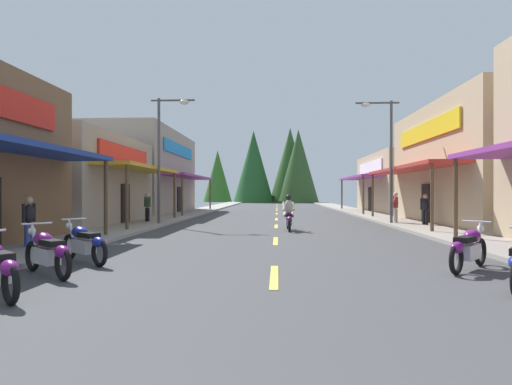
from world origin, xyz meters
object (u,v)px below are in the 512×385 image
Objects in this scene: pedestrian_by_shop at (425,208)px; pedestrian_browsing at (396,206)px; motorcycle_parked_left_3 at (84,243)px; motorcycle_parked_right_3 at (469,248)px; rider_cruising_lead at (289,216)px; motorcycle_parked_left_2 at (47,252)px; pedestrian_strolling at (29,219)px; streetlamp_right at (385,144)px; pedestrian_waiting at (147,206)px; streetlamp_left at (166,143)px.

pedestrian_by_shop is 0.96× the size of pedestrian_browsing.
motorcycle_parked_left_3 is 1.08× the size of pedestrian_by_shop.
motorcycle_parked_left_3 is 1.03× the size of pedestrian_browsing.
rider_cruising_lead is at bearing 62.32° from motorcycle_parked_right_3.
motorcycle_parked_left_2 is 1.00× the size of motorcycle_parked_left_3.
motorcycle_parked_right_3 is at bearing -133.35° from motorcycle_parked_left_2.
pedestrian_strolling is at bearing 34.29° from pedestrian_browsing.
motorcycle_parked_right_3 is (-1.38, -12.87, -3.64)m from streetlamp_right.
pedestrian_browsing is 12.99m from pedestrian_waiting.
motorcycle_parked_left_2 is 11.56m from rider_cruising_lead.
motorcycle_parked_left_3 is 10.19m from rider_cruising_lead.
pedestrian_browsing is (5.57, 3.66, 0.31)m from rider_cruising_lead.
pedestrian_waiting reaches higher than pedestrian_strolling.
pedestrian_browsing is at bearing -57.76° from rider_cruising_lead.
pedestrian_waiting reaches higher than motorcycle_parked_left_2.
rider_cruising_lead reaches higher than motorcycle_parked_left_3.
motorcycle_parked_left_3 is (-9.99, -12.38, -3.64)m from streetlamp_right.
motorcycle_parked_right_3 is at bearing 77.22° from pedestrian_browsing.
motorcycle_parked_right_3 is at bearing -9.84° from pedestrian_strolling.
rider_cruising_lead is 1.29× the size of pedestrian_browsing.
pedestrian_waiting is at bearing 81.04° from motorcycle_parked_right_3.
pedestrian_browsing reaches higher than pedestrian_by_shop.
streetlamp_left is at bearing -174.76° from streetlamp_right.
motorcycle_parked_left_3 is 12.99m from pedestrian_waiting.
streetlamp_right reaches higher than pedestrian_waiting.
streetlamp_right is 17.54m from motorcycle_parked_left_2.
streetlamp_right reaches higher than pedestrian_browsing.
motorcycle_parked_left_2 is 1.10× the size of pedestrian_strolling.
pedestrian_browsing is at bearing 5.67° from streetlamp_left.
motorcycle_parked_right_3 is 1.01× the size of pedestrian_waiting.
streetlamp_left is at bearing -45.77° from motorcycle_parked_left_2.
streetlamp_left is at bearing 80.50° from motorcycle_parked_right_3.
motorcycle_parked_left_2 is 1.03× the size of pedestrian_browsing.
rider_cruising_lead is at bearing -11.70° from pedestrian_by_shop.
rider_cruising_lead is at bearing -22.41° from streetlamp_left.
pedestrian_strolling reaches higher than motorcycle_parked_left_3.
pedestrian_strolling is at bearing -15.30° from motorcycle_parked_left_2.
streetlamp_left is 3.73× the size of motorcycle_parked_left_2.
streetlamp_left is 3.71× the size of motorcycle_parked_left_3.
motorcycle_parked_left_3 is 0.80× the size of rider_cruising_lead.
pedestrian_waiting reaches higher than motorcycle_parked_left_3.
pedestrian_waiting is (-12.99, 0.24, 0.00)m from pedestrian_browsing.
streetlamp_right is 16.32m from motorcycle_parked_left_3.
rider_cruising_lead is 8.39m from pedestrian_waiting.
motorcycle_parked_right_3 is 0.98× the size of motorcycle_parked_left_2.
pedestrian_strolling is (-0.16, -10.68, -0.07)m from pedestrian_waiting.
motorcycle_parked_left_3 is at bearing -128.91° from streetlamp_right.
pedestrian_browsing is at bearing 129.50° from pedestrian_waiting.
pedestrian_waiting is at bearing 178.24° from streetlamp_right.
pedestrian_strolling is at bearing 0.51° from motorcycle_parked_left_3.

